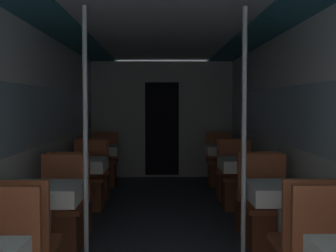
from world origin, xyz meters
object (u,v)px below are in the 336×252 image
Objects in this scene: dining_table_left_2 at (81,168)px; chair_left_far_2 at (89,188)px; chair_left_far_1 at (61,222)px; chair_right_far_3 at (220,169)px; chair_right_far_2 at (237,188)px; dining_table_right_2 at (245,168)px; support_pole_right_1 at (244,141)px; chair_right_far_1 at (267,221)px; chair_left_far_3 at (105,169)px; chair_left_near_2 at (72,208)px; dining_table_right_3 at (225,152)px; chair_right_near_2 at (255,208)px; chair_left_near_3 at (95,181)px; support_pole_left_1 at (85,141)px; dining_table_right_1 at (284,197)px; chair_right_near_3 at (230,181)px; dining_table_left_1 at (45,198)px; dining_table_left_3 at (100,153)px.

chair_left_far_2 reaches higher than dining_table_left_2.
chair_left_far_1 is 4.06m from chair_right_far_3.
dining_table_right_2 is at bearing 90.00° from chair_right_far_2.
support_pole_right_1 reaches higher than chair_right_far_2.
chair_left_far_3 is at bearing -60.83° from chair_right_far_1.
support_pole_right_1 is 2.95× the size of dining_table_right_2.
chair_left_near_2 reaches higher than dining_table_right_3.
support_pole_right_1 is 2.41× the size of chair_right_far_3.
chair_left_far_3 is (0.00, 2.37, -0.35)m from dining_table_left_2.
chair_right_far_2 is 1.22× the size of dining_table_right_3.
chair_left_near_3 is at bearing 138.14° from chair_right_near_2.
dining_table_right_1 is (1.64, 0.00, -0.47)m from support_pole_left_1.
chair_right_far_1 is at bearing -90.00° from chair_right_near_3.
chair_right_far_2 reaches higher than dining_table_left_1.
support_pole_left_1 is 2.95× the size of dining_table_right_3.
dining_table_left_2 is at bearing 180.00° from dining_table_right_2.
chair_left_far_3 is 1.22× the size of dining_table_right_3.
chair_right_far_3 reaches higher than dining_table_left_2.
support_pole_right_1 is (-0.34, -0.60, 0.82)m from chair_right_far_1.
chair_left_near_3 and chair_right_far_2 have the same top height.
dining_table_left_1 is 1.77m from dining_table_left_2.
chair_left_far_1 is 1.00× the size of chair_left_far_3.
chair_right_near_2 is (1.98, -1.20, 0.00)m from chair_left_far_2.
chair_right_near_3 is at bearing 83.45° from support_pole_right_1.
dining_table_right_2 is at bearing 41.86° from dining_table_left_1.
chair_right_near_2 reaches higher than dining_table_right_1.
dining_table_left_2 and dining_table_right_1 have the same top height.
dining_table_right_2 is 0.82× the size of chair_right_far_3.
dining_table_left_2 is (-0.34, 1.77, -0.47)m from support_pole_left_1.
chair_left_far_2 is 1.00× the size of chair_right_near_3.
chair_left_far_2 reaches higher than dining_table_left_1.
chair_left_far_1 reaches higher than dining_table_right_2.
chair_left_near_3 is (0.00, 1.18, -0.35)m from dining_table_left_2.
dining_table_left_2 is at bearing 90.00° from chair_left_near_2.
dining_table_right_3 is at bearing 90.00° from chair_right_near_2.
chair_left_near_2 is 1.22× the size of dining_table_left_3.
support_pole_left_1 reaches higher than chair_left_far_3.
dining_table_right_3 is at bearing 0.00° from dining_table_left_3.
dining_table_right_1 and dining_table_right_3 have the same top height.
support_pole_left_1 is (0.34, -0.60, 0.82)m from chair_left_far_1.
chair_left_far_2 is at bearing 90.00° from chair_left_near_2.
chair_right_far_3 is (1.98, 0.00, 0.00)m from chair_left_far_3.
chair_left_far_1 is 3.07m from chair_right_near_3.
support_pole_left_1 is 4.24m from chair_left_far_3.
chair_left_far_2 is 0.41× the size of support_pole_right_1.
chair_right_far_2 and chair_right_near_3 have the same top height.
dining_table_left_1 is 0.82× the size of chair_left_near_3.
chair_left_far_1 is 2.33m from dining_table_right_2.
chair_right_far_1 is at bearing 138.14° from chair_left_far_2.
support_pole_left_1 is 4.54m from chair_right_far_3.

